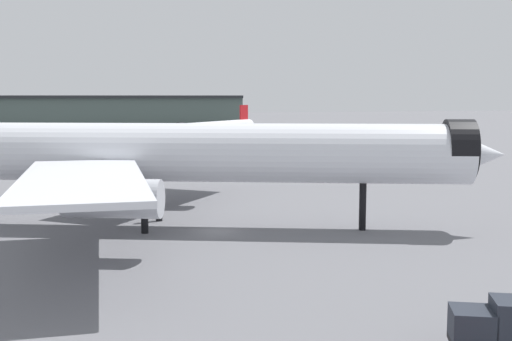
% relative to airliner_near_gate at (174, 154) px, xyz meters
% --- Properties ---
extents(ground, '(900.00, 900.00, 0.00)m').
position_rel_airliner_near_gate_xyz_m(ground, '(3.55, -3.38, -7.62)').
color(ground, slate).
extents(airliner_near_gate, '(63.45, 56.71, 17.30)m').
position_rel_airliner_near_gate_xyz_m(airliner_near_gate, '(0.00, 0.00, 0.00)').
color(airliner_near_gate, silver).
rests_on(airliner_near_gate, ground).
extents(airliner_far_taxiway, '(32.52, 33.60, 10.89)m').
position_rel_airliner_near_gate_xyz_m(airliner_far_taxiway, '(26.95, 104.05, -2.82)').
color(airliner_far_taxiway, silver).
rests_on(airliner_far_taxiway, ground).
extents(terminal_building, '(174.58, 26.95, 21.30)m').
position_rel_airliner_near_gate_xyz_m(terminal_building, '(-27.54, 220.98, -0.61)').
color(terminal_building, '#475651').
rests_on(terminal_building, ground).
extents(service_truck_front, '(5.96, 4.34, 3.00)m').
position_rel_airliner_near_gate_xyz_m(service_truck_front, '(11.71, -37.50, -6.03)').
color(service_truck_front, black).
rests_on(service_truck_front, ground).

